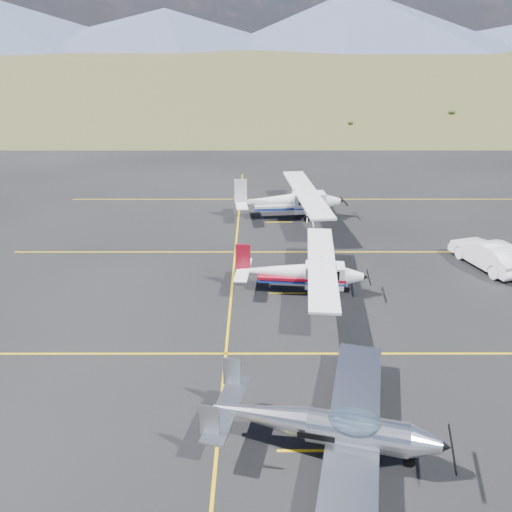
% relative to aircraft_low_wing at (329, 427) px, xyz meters
% --- Properties ---
extents(ground, '(1600.00, 1600.00, 0.00)m').
position_rel_aircraft_low_wing_xyz_m(ground, '(2.32, 3.55, -1.08)').
color(ground, '#383D1C').
rests_on(ground, ground).
extents(apron, '(72.00, 72.00, 0.02)m').
position_rel_aircraft_low_wing_xyz_m(apron, '(2.32, 10.55, -1.08)').
color(apron, black).
rests_on(apron, ground).
extents(aircraft_low_wing, '(7.58, 10.39, 2.25)m').
position_rel_aircraft_low_wing_xyz_m(aircraft_low_wing, '(0.00, 0.00, 0.00)').
color(aircraft_low_wing, silver).
rests_on(aircraft_low_wing, apron).
extents(aircraft_cessna, '(6.17, 10.24, 2.59)m').
position_rel_aircraft_low_wing_xyz_m(aircraft_cessna, '(0.07, 11.35, 0.07)').
color(aircraft_cessna, white).
rests_on(aircraft_cessna, apron).
extents(aircraft_plain, '(7.23, 12.01, 3.03)m').
position_rel_aircraft_low_wing_xyz_m(aircraft_plain, '(0.18, 23.09, 0.27)').
color(aircraft_plain, silver).
rests_on(aircraft_plain, apron).
extents(sedan, '(3.18, 5.22, 1.63)m').
position_rel_aircraft_low_wing_xyz_m(sedan, '(11.28, 14.36, -0.25)').
color(sedan, white).
rests_on(sedan, apron).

